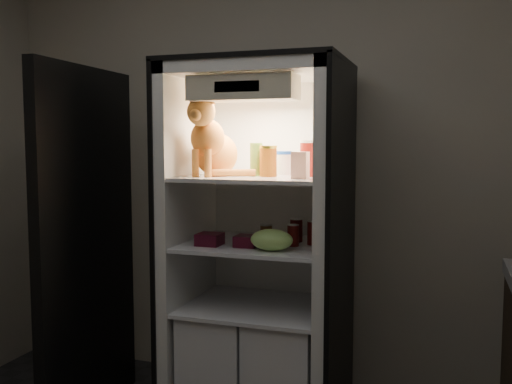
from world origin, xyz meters
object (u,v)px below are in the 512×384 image
at_px(salsa_jar, 268,161).
at_px(cream_carton, 300,165).
at_px(soda_can_c, 293,235).
at_px(refrigerator, 261,268).
at_px(tabby_cat, 212,145).
at_px(berry_box_right, 247,241).
at_px(grape_bag, 272,240).
at_px(parmesan_shaker, 256,159).
at_px(mayo_tub, 283,163).
at_px(soda_can_b, 314,233).
at_px(berry_box_left, 210,239).
at_px(condiment_jar, 266,232).
at_px(soda_can_a, 296,230).
at_px(pepper_jar, 311,158).

distance_m(salsa_jar, cream_carton, 0.22).
height_order(salsa_jar, soda_can_c, salsa_jar).
distance_m(refrigerator, tabby_cat, 0.71).
bearing_deg(berry_box_right, grape_bag, -22.61).
xyz_separation_m(parmesan_shaker, mayo_tub, (0.11, 0.12, -0.02)).
xyz_separation_m(soda_can_b, berry_box_left, (-0.50, -0.18, -0.03)).
height_order(grape_bag, berry_box_left, grape_bag).
bearing_deg(parmesan_shaker, berry_box_left, -144.46).
xyz_separation_m(condiment_jar, berry_box_right, (-0.04, -0.20, -0.02)).
bearing_deg(condiment_jar, soda_can_c, -33.01).
distance_m(parmesan_shaker, berry_box_right, 0.42).
height_order(refrigerator, cream_carton, refrigerator).
relative_size(soda_can_a, soda_can_c, 1.11).
bearing_deg(soda_can_c, refrigerator, 155.42).
distance_m(cream_carton, berry_box_right, 0.48).
bearing_deg(berry_box_right, tabby_cat, 165.90).
distance_m(parmesan_shaker, salsa_jar, 0.09).
bearing_deg(grape_bag, soda_can_a, 79.02).
distance_m(soda_can_b, grape_bag, 0.27).
height_order(cream_carton, soda_can_c, cream_carton).
xyz_separation_m(parmesan_shaker, soda_can_a, (0.19, 0.09, -0.37)).
relative_size(soda_can_c, condiment_jar, 1.22).
relative_size(pepper_jar, soda_can_b, 1.49).
distance_m(parmesan_shaker, condiment_jar, 0.40).
relative_size(refrigerator, berry_box_left, 15.63).
height_order(refrigerator, soda_can_a, refrigerator).
relative_size(mayo_tub, salsa_jar, 0.80).
bearing_deg(grape_bag, condiment_jar, 112.77).
bearing_deg(soda_can_a, condiment_jar, -176.80).
relative_size(cream_carton, berry_box_right, 1.15).
xyz_separation_m(cream_carton, berry_box_left, (-0.47, -0.00, -0.38)).
bearing_deg(soda_can_c, grape_bag, -114.98).
distance_m(cream_carton, grape_bag, 0.39).
bearing_deg(condiment_jar, berry_box_left, -135.85).
bearing_deg(mayo_tub, berry_box_right, -117.18).
bearing_deg(pepper_jar, soda_can_b, -20.51).
distance_m(salsa_jar, pepper_jar, 0.22).
bearing_deg(parmesan_shaker, soda_can_a, 24.94).
distance_m(pepper_jar, soda_can_c, 0.40).
bearing_deg(berry_box_right, cream_carton, -4.06).
height_order(refrigerator, soda_can_c, refrigerator).
relative_size(refrigerator, soda_can_c, 17.18).
bearing_deg(berry_box_left, condiment_jar, 44.15).
relative_size(parmesan_shaker, berry_box_right, 1.51).
distance_m(mayo_tub, salsa_jar, 0.16).
xyz_separation_m(refrigerator, soda_can_a, (0.19, 0.03, 0.21)).
bearing_deg(cream_carton, condiment_jar, 137.37).
height_order(pepper_jar, berry_box_left, pepper_jar).
relative_size(parmesan_shaker, salsa_jar, 1.08).
xyz_separation_m(soda_can_b, soda_can_c, (-0.09, -0.07, -0.01)).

